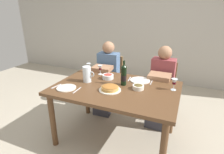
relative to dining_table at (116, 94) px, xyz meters
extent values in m
plane|color=#B2A893|center=(0.00, 0.00, -0.67)|extent=(8.00, 8.00, 0.00)
cube|color=#B2ADA3|center=(0.00, 2.37, 0.73)|extent=(8.00, 0.10, 2.80)
cube|color=brown|center=(0.00, 0.00, 0.07)|extent=(1.50, 1.00, 0.04)
cylinder|color=brown|center=(-0.67, -0.42, -0.31)|extent=(0.07, 0.07, 0.72)
cylinder|color=brown|center=(0.67, -0.42, -0.31)|extent=(0.07, 0.07, 0.72)
cylinder|color=brown|center=(-0.67, 0.42, -0.31)|extent=(0.07, 0.07, 0.72)
cylinder|color=brown|center=(0.67, 0.42, -0.31)|extent=(0.07, 0.07, 0.72)
cylinder|color=black|center=(0.07, 0.10, 0.20)|extent=(0.07, 0.07, 0.21)
sphere|color=black|center=(0.07, 0.10, 0.31)|extent=(0.07, 0.07, 0.07)
cylinder|color=black|center=(0.07, 0.10, 0.37)|extent=(0.03, 0.03, 0.08)
cylinder|color=black|center=(0.07, 0.10, 0.19)|extent=(0.07, 0.07, 0.07)
cylinder|color=silver|center=(-0.41, 0.01, 0.20)|extent=(0.11, 0.11, 0.21)
cylinder|color=silver|center=(-0.41, 0.01, 0.16)|extent=(0.10, 0.10, 0.12)
torus|color=silver|center=(-0.34, 0.01, 0.21)|extent=(0.07, 0.01, 0.07)
cylinder|color=silver|center=(-0.02, -0.12, 0.10)|extent=(0.26, 0.26, 0.01)
cylinder|color=#C18E47|center=(-0.02, -0.12, 0.12)|extent=(0.20, 0.20, 0.03)
ellipsoid|color=#9E6028|center=(-0.02, -0.12, 0.14)|extent=(0.18, 0.18, 0.02)
cylinder|color=silver|center=(-0.20, 0.22, 0.12)|extent=(0.15, 0.15, 0.06)
ellipsoid|color=#B2382D|center=(-0.20, 0.22, 0.14)|extent=(0.13, 0.13, 0.04)
cylinder|color=silver|center=(0.27, 0.04, 0.12)|extent=(0.14, 0.14, 0.05)
ellipsoid|color=brown|center=(0.27, 0.04, 0.13)|extent=(0.11, 0.11, 0.03)
cylinder|color=silver|center=(-0.58, 0.35, 0.09)|extent=(0.06, 0.06, 0.00)
cylinder|color=silver|center=(-0.58, 0.35, 0.13)|extent=(0.01, 0.01, 0.06)
cone|color=silver|center=(-0.58, 0.35, 0.20)|extent=(0.06, 0.06, 0.07)
cylinder|color=#470A14|center=(-0.58, 0.35, 0.18)|extent=(0.04, 0.04, 0.03)
cylinder|color=silver|center=(0.66, 0.18, 0.09)|extent=(0.06, 0.06, 0.00)
cylinder|color=silver|center=(0.66, 0.18, 0.13)|extent=(0.01, 0.01, 0.07)
cone|color=silver|center=(0.66, 0.18, 0.20)|extent=(0.07, 0.07, 0.07)
cylinder|color=#470A14|center=(0.66, 0.18, 0.18)|extent=(0.04, 0.04, 0.02)
cylinder|color=silver|center=(-0.38, 0.33, 0.09)|extent=(0.06, 0.06, 0.00)
cylinder|color=silver|center=(-0.38, 0.33, 0.13)|extent=(0.01, 0.01, 0.07)
cone|color=silver|center=(-0.38, 0.33, 0.20)|extent=(0.07, 0.07, 0.07)
cylinder|color=#470A14|center=(-0.38, 0.33, 0.18)|extent=(0.04, 0.04, 0.02)
cylinder|color=silver|center=(-0.53, -0.27, 0.10)|extent=(0.23, 0.23, 0.01)
cylinder|color=white|center=(0.22, 0.31, 0.10)|extent=(0.26, 0.26, 0.01)
cube|color=silver|center=(-0.68, -0.27, 0.09)|extent=(0.04, 0.16, 0.00)
cube|color=silver|center=(-0.38, -0.27, 0.09)|extent=(0.02, 0.18, 0.00)
cube|color=silver|center=(0.37, 0.31, 0.09)|extent=(0.02, 0.18, 0.00)
cube|color=silver|center=(0.07, 0.31, 0.09)|extent=(0.03, 0.16, 0.00)
cube|color=olive|center=(-0.45, 0.83, -0.21)|extent=(0.43, 0.43, 0.02)
cube|color=olive|center=(-0.46, 1.02, 0.00)|extent=(0.36, 0.05, 0.40)
cylinder|color=olive|center=(-0.61, 0.65, -0.44)|extent=(0.04, 0.04, 0.45)
cylinder|color=olive|center=(-0.27, 0.67, -0.44)|extent=(0.04, 0.04, 0.45)
cylinder|color=olive|center=(-0.63, 0.99, -0.44)|extent=(0.04, 0.04, 0.45)
cylinder|color=olive|center=(-0.29, 1.01, -0.44)|extent=(0.04, 0.04, 0.45)
cube|color=#4C6B93|center=(-0.45, 0.79, 0.05)|extent=(0.35, 0.22, 0.50)
sphere|color=#9E7051|center=(-0.45, 0.79, 0.39)|extent=(0.20, 0.20, 0.20)
cube|color=#33333D|center=(-0.44, 0.60, -0.20)|extent=(0.33, 0.40, 0.14)
cube|color=#33333D|center=(-0.43, 0.45, -0.47)|extent=(0.28, 0.14, 0.40)
cube|color=#9E7051|center=(-0.43, 0.51, 0.12)|extent=(0.30, 0.26, 0.06)
cube|color=olive|center=(0.45, 0.82, -0.21)|extent=(0.41, 0.41, 0.02)
cube|color=olive|center=(0.45, 1.01, 0.00)|extent=(0.36, 0.04, 0.40)
cylinder|color=olive|center=(0.28, 0.66, -0.44)|extent=(0.04, 0.04, 0.45)
cylinder|color=olive|center=(0.62, 0.65, -0.44)|extent=(0.04, 0.04, 0.45)
cylinder|color=olive|center=(0.28, 1.00, -0.44)|extent=(0.04, 0.04, 0.45)
cylinder|color=olive|center=(0.62, 0.99, -0.44)|extent=(0.04, 0.04, 0.45)
cube|color=#8E3D42|center=(0.45, 0.78, 0.05)|extent=(0.34, 0.21, 0.50)
sphere|color=#9E7051|center=(0.45, 0.78, 0.39)|extent=(0.20, 0.20, 0.20)
cube|color=#33333D|center=(0.45, 0.59, -0.20)|extent=(0.32, 0.39, 0.14)
cube|color=#33333D|center=(0.44, 0.44, -0.47)|extent=(0.27, 0.13, 0.40)
cube|color=#9E7051|center=(0.44, 0.50, 0.12)|extent=(0.29, 0.25, 0.06)
camera|label=1|loc=(0.77, -1.93, 1.00)|focal=29.70mm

